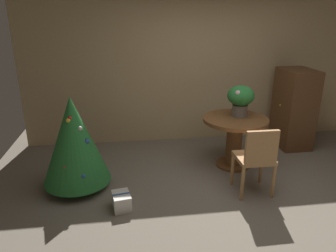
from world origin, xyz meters
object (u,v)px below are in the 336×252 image
object	(u,v)px
wooden_chair_near	(256,157)
wooden_cabinet	(294,109)
round_dining_table	(235,133)
flower_vase	(241,98)
holiday_tree	(74,140)
gift_box_cream	(122,201)

from	to	relation	value
wooden_chair_near	wooden_cabinet	distance (m)	1.93
round_dining_table	wooden_cabinet	size ratio (longest dim) A/B	0.71
flower_vase	holiday_tree	size ratio (longest dim) A/B	0.37
wooden_chair_near	gift_box_cream	world-z (taller)	wooden_chair_near
round_dining_table	gift_box_cream	size ratio (longest dim) A/B	3.20
flower_vase	holiday_tree	bearing A→B (deg)	-170.04
gift_box_cream	flower_vase	bearing A→B (deg)	29.44
holiday_tree	wooden_cabinet	distance (m)	3.64
round_dining_table	wooden_cabinet	xyz separation A→B (m)	(1.26, 0.64, 0.14)
flower_vase	wooden_chair_near	size ratio (longest dim) A/B	0.50
holiday_tree	wooden_cabinet	bearing A→B (deg)	15.56
gift_box_cream	wooden_cabinet	size ratio (longest dim) A/B	0.22
round_dining_table	gift_box_cream	bearing A→B (deg)	-151.39
flower_vase	wooden_chair_near	bearing A→B (deg)	-95.01
round_dining_table	wooden_chair_near	bearing A→B (deg)	-90.00
round_dining_table	wooden_chair_near	size ratio (longest dim) A/B	1.04
gift_box_cream	wooden_cabinet	distance (m)	3.38
flower_vase	wooden_cabinet	xyz separation A→B (m)	(1.18, 0.57, -0.37)
round_dining_table	flower_vase	world-z (taller)	flower_vase
wooden_cabinet	round_dining_table	bearing A→B (deg)	-152.93
holiday_tree	gift_box_cream	size ratio (longest dim) A/B	4.24
holiday_tree	gift_box_cream	bearing A→B (deg)	-45.62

